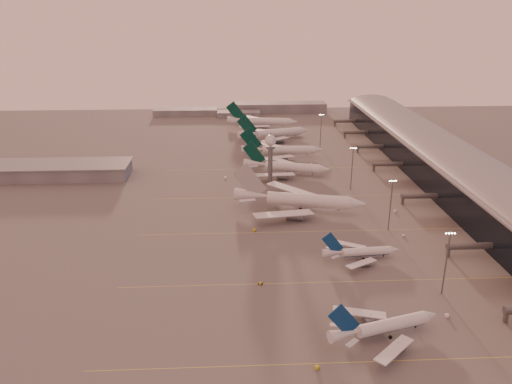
{
  "coord_description": "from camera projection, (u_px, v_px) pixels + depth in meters",
  "views": [
    {
      "loc": [
        -16.77,
        -152.25,
        97.7
      ],
      "look_at": [
        -5.2,
        79.87,
        10.58
      ],
      "focal_mm": 35.0,
      "sensor_mm": 36.0,
      "label": 1
    }
  ],
  "objects": [
    {
      "name": "distant_horizon",
      "position": [
        251.0,
        109.0,
        480.3
      ],
      "size": [
        165.0,
        37.5,
        9.0
      ],
      "color": "slate",
      "rests_on": "ground"
    },
    {
      "name": "mast_a",
      "position": [
        446.0,
        260.0,
        175.34
      ],
      "size": [
        3.6,
        0.56,
        25.0
      ],
      "color": "#575A5F",
      "rests_on": "ground"
    },
    {
      "name": "gsv_catering_a",
      "position": [
        448.0,
        312.0,
        165.73
      ],
      "size": [
        5.86,
        3.59,
        4.47
      ],
      "color": "white",
      "rests_on": "ground"
    },
    {
      "name": "terminal",
      "position": [
        453.0,
        170.0,
        281.76
      ],
      "size": [
        57.0,
        362.0,
        23.04
      ],
      "color": "black",
      "rests_on": "ground"
    },
    {
      "name": "greentail_d",
      "position": [
        262.0,
        123.0,
        424.28
      ],
      "size": [
        60.44,
        48.5,
        22.03
      ],
      "color": "silver",
      "rests_on": "ground"
    },
    {
      "name": "taxiway_markings",
      "position": [
        334.0,
        230.0,
        231.23
      ],
      "size": [
        180.0,
        185.25,
        0.02
      ],
      "color": "#CDC648",
      "rests_on": "ground"
    },
    {
      "name": "gsv_catering_b",
      "position": [
        396.0,
        208.0,
        250.26
      ],
      "size": [
        5.86,
        3.21,
        4.59
      ],
      "color": "white",
      "rests_on": "ground"
    },
    {
      "name": "gsv_truck_b",
      "position": [
        404.0,
        235.0,
        224.24
      ],
      "size": [
        5.06,
        2.11,
        2.0
      ],
      "color": "white",
      "rests_on": "ground"
    },
    {
      "name": "greentail_a",
      "position": [
        287.0,
        169.0,
        306.6
      ],
      "size": [
        53.03,
        42.24,
        19.74
      ],
      "color": "silver",
      "rests_on": "ground"
    },
    {
      "name": "radar_tower",
      "position": [
        270.0,
        150.0,
        282.57
      ],
      "size": [
        6.4,
        6.4,
        31.1
      ],
      "color": "#575A5F",
      "rests_on": "ground"
    },
    {
      "name": "ground",
      "position": [
        282.0,
        298.0,
        177.46
      ],
      "size": [
        700.0,
        700.0,
        0.0
      ],
      "primitive_type": "plane",
      "color": "#595656",
      "rests_on": "ground"
    },
    {
      "name": "gsv_truck_c",
      "position": [
        255.0,
        229.0,
        229.75
      ],
      "size": [
        5.91,
        5.24,
        2.36
      ],
      "color": "gold",
      "rests_on": "ground"
    },
    {
      "name": "greentail_b",
      "position": [
        282.0,
        152.0,
        341.3
      ],
      "size": [
        56.94,
        45.98,
        20.68
      ],
      "color": "silver",
      "rests_on": "ground"
    },
    {
      "name": "narrowbody_mid",
      "position": [
        361.0,
        253.0,
        204.08
      ],
      "size": [
        32.97,
        26.25,
        12.88
      ],
      "color": "silver",
      "rests_on": "ground"
    },
    {
      "name": "mast_d",
      "position": [
        321.0,
        129.0,
        361.92
      ],
      "size": [
        3.6,
        0.56,
        25.0
      ],
      "color": "#575A5F",
      "rests_on": "ground"
    },
    {
      "name": "greentail_c",
      "position": [
        274.0,
        135.0,
        386.12
      ],
      "size": [
        57.5,
        45.79,
        21.45
      ],
      "color": "silver",
      "rests_on": "ground"
    },
    {
      "name": "mast_b",
      "position": [
        391.0,
        202.0,
        226.64
      ],
      "size": [
        3.6,
        0.56,
        25.0
      ],
      "color": "#575A5F",
      "rests_on": "ground"
    },
    {
      "name": "narrowbody_near",
      "position": [
        384.0,
        328.0,
        155.8
      ],
      "size": [
        38.51,
        30.29,
        15.44
      ],
      "color": "silver",
      "rests_on": "ground"
    },
    {
      "name": "gsv_truck_a",
      "position": [
        318.0,
        365.0,
        142.59
      ],
      "size": [
        5.91,
        4.5,
        2.28
      ],
      "color": "gold",
      "rests_on": "ground"
    },
    {
      "name": "hangar",
      "position": [
        62.0,
        170.0,
        301.28
      ],
      "size": [
        82.0,
        27.0,
        8.5
      ],
      "color": "slate",
      "rests_on": "ground"
    },
    {
      "name": "gsv_tug_mid",
      "position": [
        260.0,
        283.0,
        185.89
      ],
      "size": [
        3.63,
        3.23,
        0.89
      ],
      "color": "gold",
      "rests_on": "ground"
    },
    {
      "name": "mast_c",
      "position": [
        352.0,
        166.0,
        277.85
      ],
      "size": [
        3.6,
        0.56,
        25.0
      ],
      "color": "#575A5F",
      "rests_on": "ground"
    },
    {
      "name": "widebody_white",
      "position": [
        299.0,
        203.0,
        252.14
      ],
      "size": [
        66.07,
        52.34,
        23.63
      ],
      "color": "silver",
      "rests_on": "ground"
    },
    {
      "name": "gsv_tug_hangar",
      "position": [
        311.0,
        164.0,
        325.33
      ],
      "size": [
        4.35,
        3.06,
        1.14
      ],
      "color": "white",
      "rests_on": "ground"
    },
    {
      "name": "gsv_truck_d",
      "position": [
        226.0,
        177.0,
        300.05
      ],
      "size": [
        2.82,
        5.31,
        2.03
      ],
      "color": "white",
      "rests_on": "ground"
    },
    {
      "name": "gsv_tug_far",
      "position": [
        292.0,
        190.0,
        279.01
      ],
      "size": [
        4.19,
        4.69,
        1.15
      ],
      "color": "white",
      "rests_on": "ground"
    }
  ]
}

